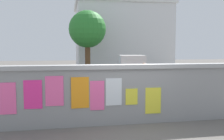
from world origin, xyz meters
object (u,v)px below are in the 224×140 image
Objects in this scene: bicycle_far at (184,100)px; tree_roadside at (87,30)px; person_walking at (144,78)px; bicycle_near at (184,91)px; auto_rickshaw_truck at (112,74)px; motorcycle at (48,102)px.

tree_roadside is (-2.56, 10.27, 3.19)m from bicycle_far.
person_walking is (-1.01, 1.50, 0.62)m from bicycle_far.
person_walking is 0.33× the size of tree_roadside.
tree_roadside is (-1.55, 8.77, 2.57)m from person_walking.
bicycle_far is 11.05m from tree_roadside.
tree_roadside is (-3.51, 8.38, 3.19)m from bicycle_near.
auto_rickshaw_truck reaches higher than bicycle_near.
motorcycle is 4.68m from bicycle_far.
person_walking is at bearing -168.73° from bicycle_near.
auto_rickshaw_truck is at bearing -83.71° from tree_roadside.
auto_rickshaw_truck is 2.20× the size of bicycle_near.
bicycle_near is 2.09m from person_walking.
auto_rickshaw_truck is 2.65m from person_walking.
bicycle_near is 0.34× the size of tree_roadside.
tree_roadside is at bearing 96.29° from auto_rickshaw_truck.
bicycle_far is at bearing -75.99° from tree_roadside.
auto_rickshaw_truck is 3.57m from bicycle_near.
motorcycle is 1.17× the size of person_walking.
motorcycle is 5.88m from bicycle_near.
tree_roadside reaches higher than bicycle_far.
auto_rickshaw_truck is at bearing 143.03° from bicycle_near.
bicycle_far is at bearing -1.96° from motorcycle.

